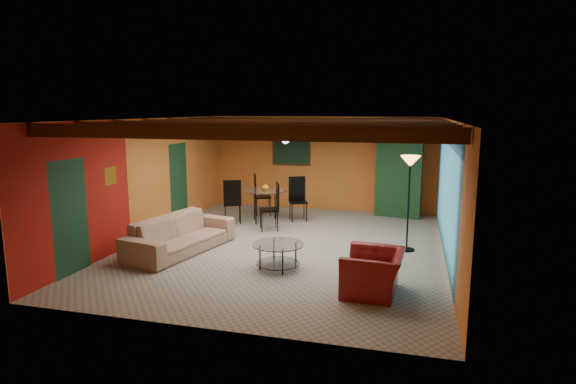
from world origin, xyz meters
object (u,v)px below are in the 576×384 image
(coffee_table, at_px, (278,256))
(floor_lamp, at_px, (409,204))
(armchair, at_px, (374,272))
(potted_plant, at_px, (400,132))
(vase, at_px, (265,174))
(armoire, at_px, (398,178))
(sofa, at_px, (181,234))
(dining_table, at_px, (266,200))

(coffee_table, bearing_deg, floor_lamp, 38.40)
(armchair, height_order, potted_plant, potted_plant)
(potted_plant, height_order, vase, potted_plant)
(armchair, bearing_deg, armoire, -178.07)
(floor_lamp, bearing_deg, coffee_table, -141.60)
(armoire, relative_size, potted_plant, 4.74)
(sofa, relative_size, potted_plant, 5.78)
(armchair, distance_m, vase, 5.31)
(sofa, distance_m, armchair, 4.21)
(coffee_table, bearing_deg, dining_table, 111.03)
(floor_lamp, height_order, potted_plant, potted_plant)
(sofa, xyz_separation_m, armoire, (4.19, 4.61, 0.67))
(dining_table, xyz_separation_m, vase, (-0.00, 0.00, 0.67))
(vase, bearing_deg, floor_lamp, -24.83)
(sofa, height_order, potted_plant, potted_plant)
(potted_plant, xyz_separation_m, vase, (-3.29, -1.66, -1.04))
(armoire, distance_m, potted_plant, 1.26)
(sofa, height_order, vase, vase)
(armchair, relative_size, armoire, 0.51)
(dining_table, relative_size, potted_plant, 5.09)
(dining_table, distance_m, potted_plant, 4.07)
(armchair, height_order, coffee_table, armchair)
(floor_lamp, bearing_deg, potted_plant, 95.41)
(armoire, bearing_deg, sofa, -121.39)
(armchair, bearing_deg, coffee_table, -108.62)
(sofa, xyz_separation_m, floor_lamp, (4.50, 1.28, 0.62))
(sofa, xyz_separation_m, armchair, (4.02, -1.25, -0.03))
(coffee_table, relative_size, floor_lamp, 0.48)
(vase, bearing_deg, dining_table, 0.00)
(sofa, bearing_deg, vase, -4.88)
(armoire, bearing_deg, vase, -142.31)
(dining_table, bearing_deg, armoire, 26.83)
(sofa, xyz_separation_m, dining_table, (0.90, 2.95, 0.21))
(sofa, height_order, armchair, sofa)
(dining_table, bearing_deg, armchair, -53.34)
(potted_plant, relative_size, vase, 2.33)
(potted_plant, distance_m, vase, 3.83)
(armchair, relative_size, potted_plant, 2.41)
(armchair, relative_size, dining_table, 0.47)
(armchair, distance_m, floor_lamp, 2.66)
(sofa, height_order, dining_table, dining_table)
(potted_plant, bearing_deg, coffee_table, -110.86)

